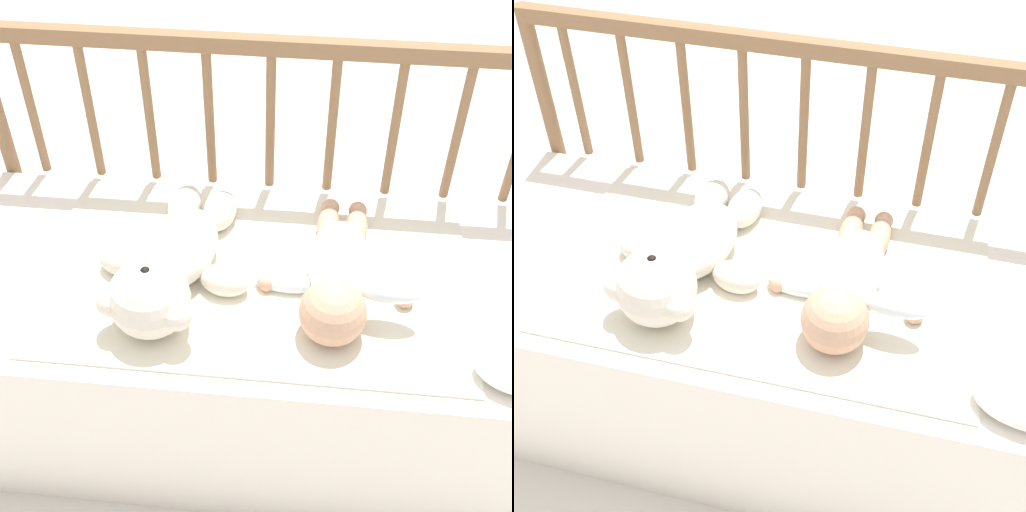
# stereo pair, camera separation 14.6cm
# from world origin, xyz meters

# --- Properties ---
(ground_plane) EXTENTS (12.00, 12.00, 0.00)m
(ground_plane) POSITION_xyz_m (0.00, 0.00, 0.00)
(ground_plane) COLOR silver
(crib_mattress) EXTENTS (1.32, 0.59, 0.49)m
(crib_mattress) POSITION_xyz_m (0.00, 0.00, 0.24)
(crib_mattress) COLOR white
(crib_mattress) RESTS_ON ground_plane
(crib_rail) EXTENTS (1.32, 0.04, 0.87)m
(crib_rail) POSITION_xyz_m (0.00, 0.32, 0.62)
(crib_rail) COLOR brown
(crib_rail) RESTS_ON ground_plane
(blanket) EXTENTS (0.89, 0.53, 0.01)m
(blanket) POSITION_xyz_m (-0.00, 0.01, 0.49)
(blanket) COLOR silver
(blanket) RESTS_ON crib_mattress
(teddy_bear) EXTENTS (0.33, 0.47, 0.16)m
(teddy_bear) POSITION_xyz_m (-0.17, -0.04, 0.55)
(teddy_bear) COLOR silver
(teddy_bear) RESTS_ON crib_mattress
(baby) EXTENTS (0.33, 0.44, 0.13)m
(baby) POSITION_xyz_m (0.17, -0.02, 0.54)
(baby) COLOR white
(baby) RESTS_ON crib_mattress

